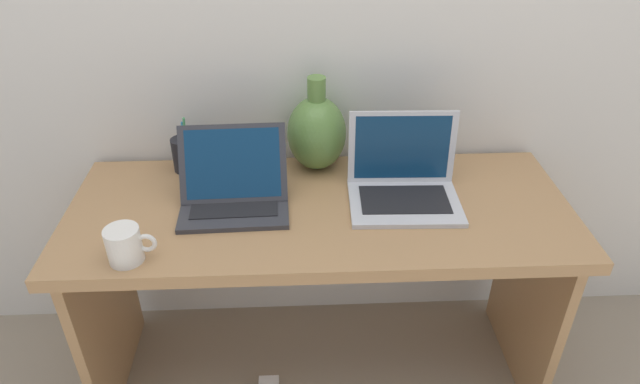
{
  "coord_description": "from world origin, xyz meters",
  "views": [
    {
      "loc": [
        -0.06,
        -1.36,
        1.64
      ],
      "look_at": [
        0.0,
        0.0,
        0.76
      ],
      "focal_mm": 31.45,
      "sensor_mm": 36.0,
      "label": 1
    }
  ],
  "objects": [
    {
      "name": "pen_cup",
      "position": [
        -0.43,
        0.23,
        0.77
      ],
      "size": [
        0.07,
        0.07,
        0.18
      ],
      "color": "black",
      "rests_on": "desk"
    },
    {
      "name": "desk",
      "position": [
        0.0,
        0.0,
        0.56
      ],
      "size": [
        1.48,
        0.59,
        0.71
      ],
      "color": "#AD7F51",
      "rests_on": "ground"
    },
    {
      "name": "green_vase",
      "position": [
        0.0,
        0.24,
        0.84
      ],
      "size": [
        0.19,
        0.19,
        0.31
      ],
      "color": "#5B843D",
      "rests_on": "desk"
    },
    {
      "name": "laptop_left",
      "position": [
        -0.25,
        0.03,
        0.77
      ],
      "size": [
        0.32,
        0.25,
        0.22
      ],
      "color": "#333338",
      "rests_on": "desk"
    },
    {
      "name": "back_wall",
      "position": [
        0.0,
        0.34,
        1.2
      ],
      "size": [
        4.4,
        0.04,
        2.4
      ],
      "primitive_type": "cube",
      "color": "silver",
      "rests_on": "ground"
    },
    {
      "name": "laptop_right",
      "position": [
        0.25,
        0.05,
        0.77
      ],
      "size": [
        0.33,
        0.26,
        0.24
      ],
      "color": "silver",
      "rests_on": "desk"
    },
    {
      "name": "coffee_mug",
      "position": [
        -0.51,
        -0.22,
        0.76
      ],
      "size": [
        0.13,
        0.09,
        0.1
      ],
      "color": "white",
      "rests_on": "desk"
    },
    {
      "name": "ground_plane",
      "position": [
        0.0,
        0.0,
        0.0
      ],
      "size": [
        6.0,
        6.0,
        0.0
      ],
      "primitive_type": "plane",
      "color": "gray"
    }
  ]
}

